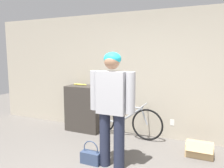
# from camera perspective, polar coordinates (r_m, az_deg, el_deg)

# --- Properties ---
(wall_back) EXTENTS (8.00, 0.07, 2.60)m
(wall_back) POSITION_cam_1_polar(r_m,az_deg,el_deg) (4.60, 9.14, 2.43)
(wall_back) COLOR #B7AD99
(wall_back) RESTS_ON ground_plane
(side_shelf) EXTENTS (0.80, 0.45, 1.02)m
(side_shelf) POSITION_cam_1_polar(r_m,az_deg,el_deg) (5.01, -7.15, -6.28)
(side_shelf) COLOR #38332D
(side_shelf) RESTS_ON ground_plane
(person) EXTENTS (0.72, 0.25, 1.75)m
(person) POSITION_cam_1_polar(r_m,az_deg,el_deg) (3.25, 0.01, -4.70)
(person) COLOR #23283D
(person) RESTS_ON ground_plane
(bicycle) EXTENTS (1.68, 0.46, 0.72)m
(bicycle) POSITION_cam_1_polar(r_m,az_deg,el_deg) (4.64, 2.94, -9.39)
(bicycle) COLOR black
(bicycle) RESTS_ON ground_plane
(banana) EXTENTS (0.37, 0.09, 0.04)m
(banana) POSITION_cam_1_polar(r_m,az_deg,el_deg) (5.05, -8.31, -0.11)
(banana) COLOR #EAD64C
(banana) RESTS_ON side_shelf
(handbag) EXTENTS (0.32, 0.15, 0.37)m
(handbag) POSITION_cam_1_polar(r_m,az_deg,el_deg) (3.65, -5.54, -18.37)
(handbag) COLOR #334260
(handbag) RESTS_ON ground_plane
(cardboard_box) EXTENTS (0.44, 0.36, 0.27)m
(cardboard_box) POSITION_cam_1_polar(r_m,az_deg,el_deg) (4.15, 21.84, -15.61)
(cardboard_box) COLOR tan
(cardboard_box) RESTS_ON ground_plane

